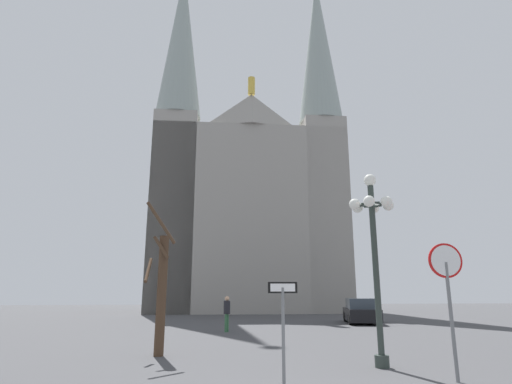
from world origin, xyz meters
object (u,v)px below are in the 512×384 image
Objects in this scene: one_way_arrow_sign at (283,318)px; street_lamp at (374,239)px; bare_tree at (161,289)px; cathedral at (248,196)px; parked_car_near_black at (361,311)px; stop_sign at (448,283)px; pedestrian_walking at (227,310)px.

one_way_arrow_sign is 0.41× the size of street_lamp.
one_way_arrow_sign is at bearing -55.80° from bare_tree.
street_lamp is at bearing 30.82° from one_way_arrow_sign.
street_lamp is (0.13, -30.27, -8.13)m from cathedral.
bare_tree reaches higher than parked_car_near_black.
parked_car_near_black is (5.30, -15.60, -10.68)m from cathedral.
stop_sign is (0.99, -32.13, -9.32)m from cathedral.
street_lamp reaches higher than pedestrian_walking.
parked_car_near_black is (8.01, 16.37, -0.62)m from one_way_arrow_sign.
pedestrian_walking is (-8.50, -4.58, 0.31)m from parked_car_near_black.
cathedral is at bearing 85.14° from one_way_arrow_sign.
stop_sign reaches higher than parked_car_near_black.
cathedral is 31.35m from street_lamp.
pedestrian_walking is at bearing -151.66° from parked_car_near_black.
cathedral reaches higher than one_way_arrow_sign.
cathedral is at bearing 80.99° from pedestrian_walking.
cathedral is 33.63m from one_way_arrow_sign.
one_way_arrow_sign is 1.25× the size of pedestrian_walking.
bare_tree is 16.32m from parked_car_near_black.
pedestrian_walking reaches higher than parked_car_near_black.
cathedral reaches higher than parked_car_near_black.
stop_sign is 0.64× the size of bare_tree.
stop_sign is at bearing -70.67° from pedestrian_walking.
stop_sign reaches higher than one_way_arrow_sign.
bare_tree is at bearing 124.20° from one_way_arrow_sign.
street_lamp is 6.52m from bare_tree.
one_way_arrow_sign is at bearing -94.86° from cathedral.
one_way_arrow_sign is 3.84m from street_lamp.
stop_sign is at bearing -34.08° from bare_tree.
cathedral is at bearing 90.25° from street_lamp.
cathedral reaches higher than bare_tree.
pedestrian_walking is (-4.19, 11.95, -1.05)m from stop_sign.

